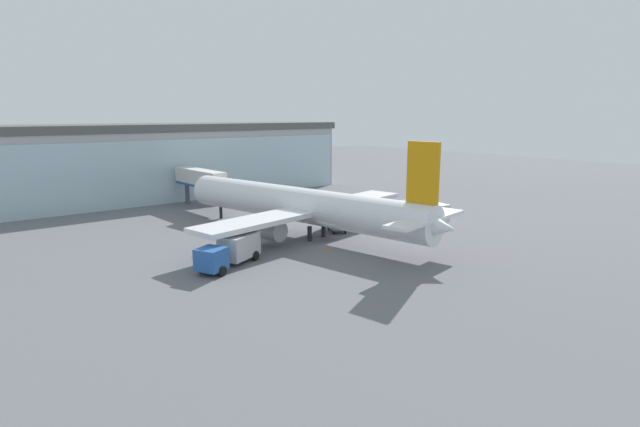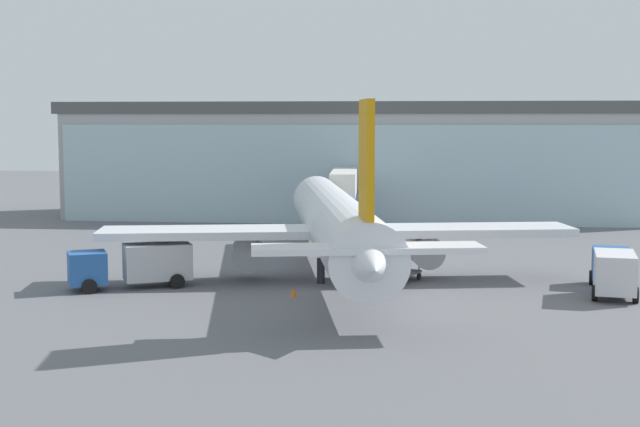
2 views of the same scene
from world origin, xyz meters
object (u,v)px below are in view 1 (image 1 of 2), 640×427
at_px(airplane, 303,206).
at_px(baggage_cart, 337,228).
at_px(catering_truck, 231,250).
at_px(jet_bridge, 200,179).
at_px(safety_cone_nose, 328,248).
at_px(fuel_truck, 425,211).
at_px(safety_cone_wingtip, 195,254).

relative_size(airplane, baggage_cart, 11.74).
bearing_deg(airplane, catering_truck, 101.98).
distance_m(jet_bridge, baggage_cart, 25.11).
bearing_deg(safety_cone_nose, fuel_truck, 8.25).
height_order(baggage_cart, safety_cone_wingtip, baggage_cart).
xyz_separation_m(jet_bridge, airplane, (1.17, -23.18, -0.77)).
bearing_deg(jet_bridge, airplane, -179.41).
bearing_deg(safety_cone_wingtip, catering_truck, -75.68).
xyz_separation_m(jet_bridge, fuel_truck, (17.84, -27.18, -2.80)).
bearing_deg(fuel_truck, safety_cone_wingtip, 91.74).
xyz_separation_m(jet_bridge, catering_truck, (-10.76, -28.02, -2.80)).
relative_size(jet_bridge, catering_truck, 1.53).
bearing_deg(safety_cone_nose, baggage_cart, 42.46).
bearing_deg(catering_truck, safety_cone_nose, 144.24).
distance_m(jet_bridge, safety_cone_nose, 30.16).
bearing_deg(catering_truck, fuel_truck, 156.47).
bearing_deg(catering_truck, safety_cone_wingtip, -100.89).
height_order(airplane, catering_truck, airplane).
xyz_separation_m(baggage_cart, safety_cone_wingtip, (-17.41, 1.10, -0.23)).
height_order(fuel_truck, safety_cone_wingtip, fuel_truck).
bearing_deg(safety_cone_wingtip, safety_cone_nose, -31.00).
xyz_separation_m(catering_truck, fuel_truck, (28.61, 0.84, 0.00)).
xyz_separation_m(airplane, safety_cone_nose, (-1.94, -6.70, -3.22)).
bearing_deg(airplane, safety_cone_nose, 153.72).
xyz_separation_m(catering_truck, safety_cone_nose, (9.99, -1.86, -1.19)).
distance_m(airplane, baggage_cart, 5.29).
height_order(jet_bridge, safety_cone_nose, jet_bridge).
distance_m(baggage_cart, safety_cone_wingtip, 17.45).
relative_size(jet_bridge, baggage_cart, 3.60).
relative_size(baggage_cart, safety_cone_nose, 5.85).
height_order(jet_bridge, airplane, airplane).
bearing_deg(safety_cone_nose, airplane, 73.81).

